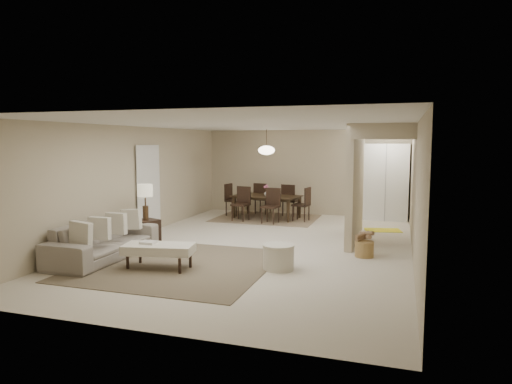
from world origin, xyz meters
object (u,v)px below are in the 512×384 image
(wicker_basket, at_px, (364,249))
(dining_table, at_px, (266,207))
(pantry_cabinet, at_px, (386,182))
(side_table, at_px, (146,231))
(sofa, at_px, (104,240))
(round_pouf, at_px, (278,257))
(ottoman_bench, at_px, (159,249))

(wicker_basket, height_order, dining_table, dining_table)
(pantry_cabinet, height_order, dining_table, pantry_cabinet)
(wicker_basket, bearing_deg, side_table, -177.21)
(dining_table, bearing_deg, sofa, -98.15)
(round_pouf, relative_size, wicker_basket, 1.56)
(ottoman_bench, distance_m, side_table, 2.10)
(pantry_cabinet, relative_size, ottoman_bench, 1.67)
(ottoman_bench, height_order, side_table, side_table)
(wicker_basket, bearing_deg, sofa, -160.82)
(ottoman_bench, height_order, round_pouf, round_pouf)
(pantry_cabinet, distance_m, round_pouf, 5.96)
(sofa, height_order, side_table, sofa)
(dining_table, bearing_deg, wicker_basket, -41.29)
(side_table, bearing_deg, ottoman_bench, -52.93)
(side_table, relative_size, round_pouf, 0.92)
(ottoman_bench, bearing_deg, sofa, 156.20)
(side_table, bearing_deg, sofa, -92.09)
(side_table, xyz_separation_m, dining_table, (1.55, 3.81, 0.07))
(wicker_basket, distance_m, dining_table, 4.67)
(pantry_cabinet, bearing_deg, ottoman_bench, -119.01)
(wicker_basket, bearing_deg, pantry_cabinet, 87.17)
(side_table, distance_m, wicker_basket, 4.54)
(pantry_cabinet, xyz_separation_m, round_pouf, (-1.54, -5.70, -0.84))
(ottoman_bench, relative_size, wicker_basket, 3.59)
(ottoman_bench, distance_m, dining_table, 5.49)
(ottoman_bench, relative_size, dining_table, 0.68)
(sofa, distance_m, ottoman_bench, 1.35)
(pantry_cabinet, bearing_deg, side_table, -135.83)
(ottoman_bench, bearing_deg, wicker_basket, 19.15)
(side_table, xyz_separation_m, wicker_basket, (4.53, 0.22, -0.10))
(wicker_basket, bearing_deg, round_pouf, -135.25)
(wicker_basket, relative_size, dining_table, 0.19)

